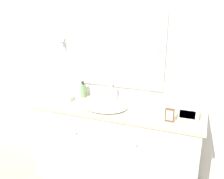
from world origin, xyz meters
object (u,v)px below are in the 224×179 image
at_px(appliance_box, 188,112).
at_px(picture_frame, 170,115).
at_px(sink_basin, 106,106).
at_px(soap_bottle, 83,91).

relative_size(appliance_box, picture_frame, 1.50).
bearing_deg(picture_frame, sink_basin, 170.83).
bearing_deg(sink_basin, soap_bottle, 151.36).
bearing_deg(picture_frame, soap_bottle, 163.34).
xyz_separation_m(appliance_box, picture_frame, (-0.15, -0.16, 0.01)).
relative_size(soap_bottle, appliance_box, 0.97).
bearing_deg(soap_bottle, picture_frame, -16.66).
distance_m(sink_basin, picture_frame, 0.68).
relative_size(sink_basin, appliance_box, 2.26).
xyz_separation_m(sink_basin, picture_frame, (0.67, -0.11, 0.05)).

